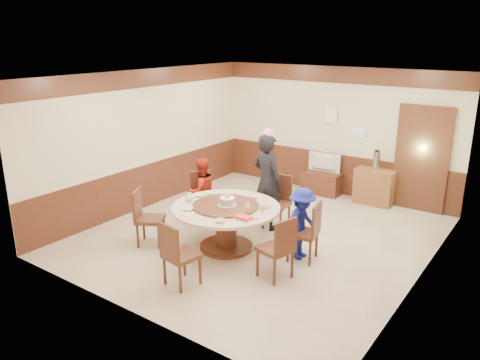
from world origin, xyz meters
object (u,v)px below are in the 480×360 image
Objects in this scene: person_standing at (267,182)px; person_blue at (302,224)px; tv_stand at (322,183)px; thermos at (376,161)px; banquet_table at (226,219)px; person_red at (201,191)px; birthday_cake at (227,201)px; television at (323,163)px; shrimp_platter at (244,218)px; side_cabinet at (374,187)px.

person_blue is (1.11, -0.74, -0.30)m from person_standing.
thermos is at bearing 1.45° from tv_stand.
banquet_table is 1.21m from person_red.
television is (0.00, 3.55, -0.14)m from birthday_cake.
television is (0.00, 0.00, 0.46)m from tv_stand.
television is (-0.02, 2.36, -0.18)m from person_standing.
person_standing is 4.69× the size of thermos.
shrimp_platter is at bearing 82.42° from person_red.
tv_stand is 1.20m from side_cabinet.
birthday_cake is 3.80m from side_cabinet.
person_blue reaches higher than shrimp_platter.
person_standing is at bearing -89.43° from tv_stand.
birthday_cake is (0.04, -0.02, 0.32)m from banquet_table.
side_cabinet is (1.19, 0.03, -0.34)m from television.
television is at bearing 97.89° from shrimp_platter.
tv_stand is 1.15× the size of television.
birthday_cake is at bearing -108.40° from thermos.
banquet_table is 2.40× the size of television.
birthday_cake is at bearing 82.01° from person_red.
tv_stand is at bearing 180.00° from television.
banquet_table is 5.94× the size of shrimp_platter.
birthday_cake reaches higher than banquet_table.
thermos reaches higher than shrimp_platter.
tv_stand is 1.37m from thermos.
thermos is (1.19, 3.58, 0.09)m from birthday_cake.
person_blue is 1.58× the size of television.
person_red is 1.50× the size of tv_stand.
side_cabinet is 0.57m from thermos.
tv_stand is (-0.02, 2.36, -0.64)m from person_standing.
person_red reaches higher than tv_stand.
person_blue is at bearing 107.37° from person_red.
person_blue is 3.32m from tv_stand.
person_standing is (0.07, 1.16, 0.36)m from banquet_table.
side_cabinet is (1.19, 3.58, -0.47)m from birthday_cake.
television is at bearing -75.71° from person_standing.
person_red is at bearing -127.72° from side_cabinet.
television is 1.24m from side_cabinet.
person_blue is at bearing 19.49° from banquet_table.
banquet_table is 5.93× the size of birthday_cake.
shrimp_platter is 0.79× the size of thermos.
person_standing is 1.37m from person_blue.
banquet_table is at bearing -109.10° from thermos.
banquet_table is at bearing 151.11° from shrimp_platter.
person_standing is at bearing 58.73° from person_blue.
shrimp_platter is 0.37× the size of side_cabinet.
person_standing is at bearing -115.87° from thermos.
person_red is (-1.04, 0.61, 0.11)m from banquet_table.
shrimp_platter is 3.92m from tv_stand.
shrimp_platter is 3.88m from television.
person_standing reaches higher than birthday_cake.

